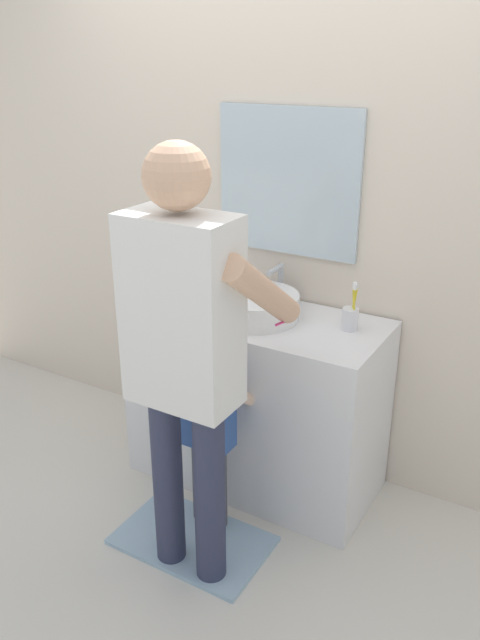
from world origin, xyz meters
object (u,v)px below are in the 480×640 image
object	(u,v)px
toothbrush_cup	(350,317)
soap_bottle	(199,293)
child_toddler	(209,418)
adult_parent	(185,339)

from	to	relation	value
toothbrush_cup	soap_bottle	world-z (taller)	toothbrush_cup
toothbrush_cup	child_toddler	world-z (taller)	toothbrush_cup
child_toddler	adult_parent	xyz separation A→B (m)	(0.07, -0.25, 0.48)
toothbrush_cup	soap_bottle	distance (m)	0.70
toothbrush_cup	soap_bottle	xyz separation A→B (m)	(-0.70, -0.11, 0.01)
toothbrush_cup	child_toddler	distance (m)	0.72
toothbrush_cup	adult_parent	bearing A→B (deg)	-114.80
toothbrush_cup	soap_bottle	bearing A→B (deg)	-171.33
adult_parent	child_toddler	bearing A→B (deg)	106.55
soap_bottle	adult_parent	bearing A→B (deg)	-59.62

